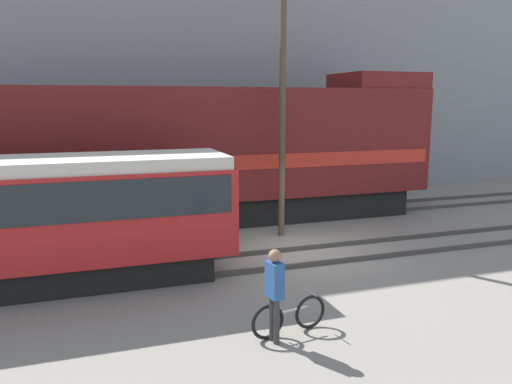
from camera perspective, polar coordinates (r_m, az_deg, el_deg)
name	(u,v)px	position (r m, az deg, el deg)	size (l,w,h in m)	color
ground_plane	(302,252)	(14.83, 5.32, -6.88)	(120.00, 120.00, 0.00)	gray
track_near	(310,255)	(14.35, 6.19, -7.20)	(60.00, 1.50, 0.14)	#47423D
track_far	(254,217)	(18.85, -0.18, -2.86)	(60.00, 1.51, 0.14)	#47423D
building_backdrop	(207,46)	(25.62, -5.63, 16.26)	(48.59, 6.00, 14.06)	gray
freight_locomotive	(180,154)	(17.77, -8.70, 4.29)	(18.94, 3.04, 5.44)	black
streetcar	(31,215)	(12.75, -24.36, -2.43)	(9.39, 2.54, 3.09)	black
bicycle	(289,317)	(9.81, 3.83, -14.02)	(1.62, 0.47, 0.75)	black
person	(275,286)	(9.20, 2.14, -10.69)	(0.28, 0.39, 1.77)	#333333
utility_pole_left	(283,87)	(16.03, 3.06, 11.91)	(0.21, 0.21, 9.64)	#4C3D2D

